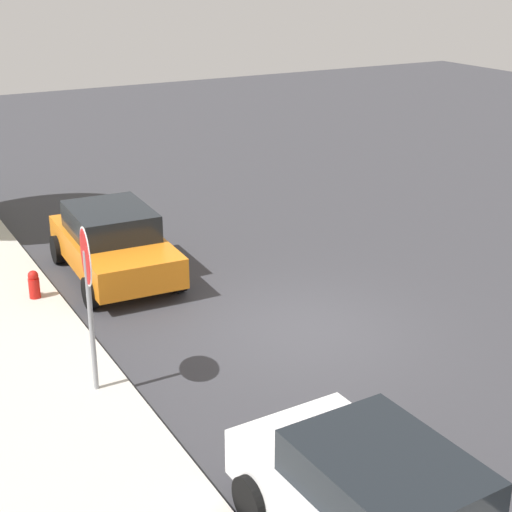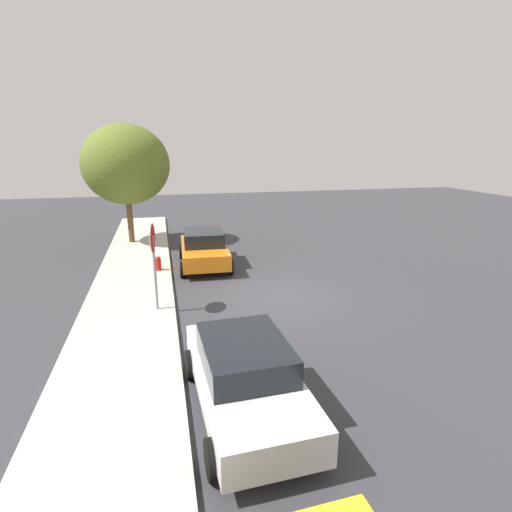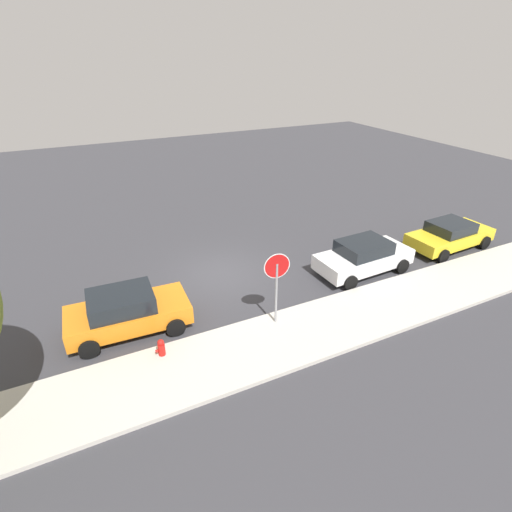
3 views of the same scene
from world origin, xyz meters
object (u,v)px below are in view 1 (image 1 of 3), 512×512
Objects in this scene: parked_car_orange at (113,242)px; parked_car_white at (386,512)px; stop_sign at (88,281)px; fire_hydrant at (34,287)px.

parked_car_orange is 0.96× the size of parked_car_white.
parked_car_orange is (4.66, -1.96, -1.20)m from stop_sign.
parked_car_orange is 5.73× the size of fire_hydrant.
fire_hydrant is (9.16, 1.61, -0.39)m from parked_car_white.
stop_sign reaches higher than fire_hydrant.
fire_hydrant is (4.00, -0.05, -1.61)m from stop_sign.
parked_car_white is at bearing -170.06° from fire_hydrant.
parked_car_orange is 9.82m from parked_car_white.
stop_sign is 5.55m from parked_car_white.
parked_car_orange is 2.06m from fire_hydrant.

